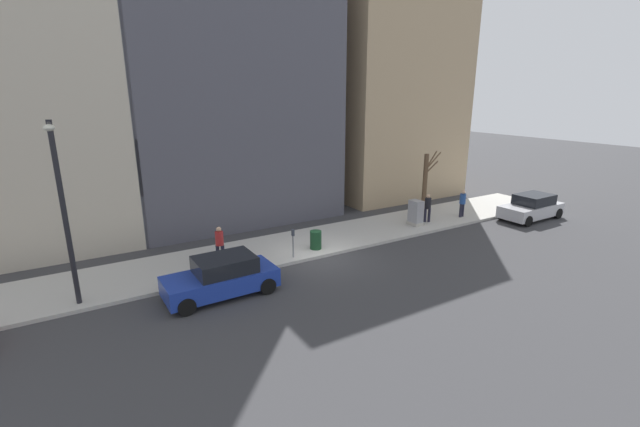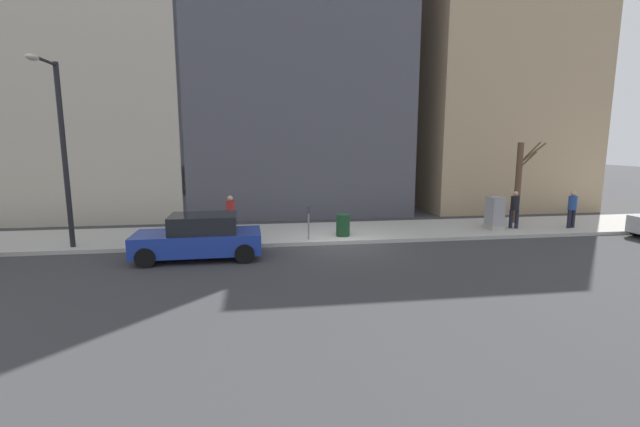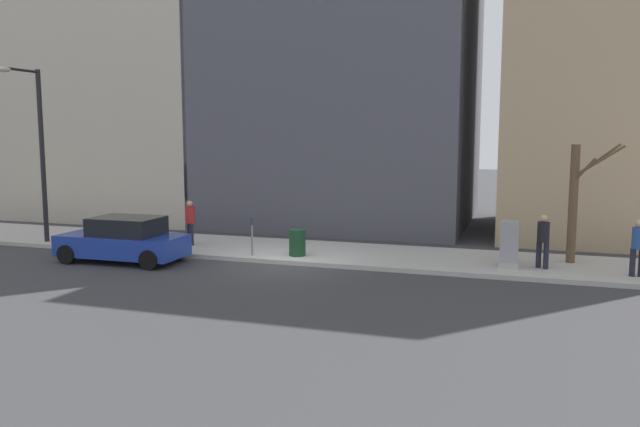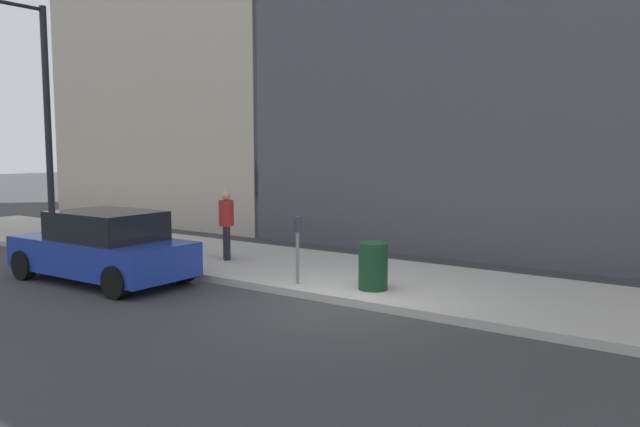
{
  "view_description": "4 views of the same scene",
  "coord_description": "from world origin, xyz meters",
  "px_view_note": "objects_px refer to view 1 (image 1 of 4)",
  "views": [
    {
      "loc": [
        -15.94,
        9.76,
        7.5
      ],
      "look_at": [
        1.4,
        -0.74,
        1.73
      ],
      "focal_mm": 24.0,
      "sensor_mm": 36.0,
      "label": 1
    },
    {
      "loc": [
        -15.88,
        3.27,
        3.91
      ],
      "look_at": [
        1.63,
        0.65,
        0.98
      ],
      "focal_mm": 24.0,
      "sensor_mm": 36.0,
      "label": 2
    },
    {
      "loc": [
        -18.66,
        -7.45,
        4.25
      ],
      "look_at": [
        0.09,
        -1.27,
        1.74
      ],
      "focal_mm": 35.0,
      "sensor_mm": 36.0,
      "label": 3
    },
    {
      "loc": [
        -9.25,
        -6.12,
        2.86
      ],
      "look_at": [
        0.21,
        0.56,
        1.62
      ],
      "focal_mm": 35.0,
      "sensor_mm": 36.0,
      "label": 4
    }
  ],
  "objects_px": {
    "pedestrian_midblock": "(428,206)",
    "office_tower_left": "(379,77)",
    "pedestrian_near_meter": "(462,202)",
    "parked_car_blue": "(222,277)",
    "utility_box": "(416,213)",
    "streetlamp": "(62,201)",
    "parking_meter": "(293,240)",
    "pedestrian_far_corner": "(220,242)",
    "trash_bin": "(316,240)",
    "parked_car_silver": "(532,207)",
    "bare_tree": "(425,183)"
  },
  "relations": [
    {
      "from": "office_tower_left",
      "to": "trash_bin",
      "type": "bearing_deg",
      "value": 130.34
    },
    {
      "from": "utility_box",
      "to": "streetlamp",
      "type": "height_order",
      "value": "streetlamp"
    },
    {
      "from": "utility_box",
      "to": "pedestrian_near_meter",
      "type": "relative_size",
      "value": 0.86
    },
    {
      "from": "parked_car_blue",
      "to": "streetlamp",
      "type": "bearing_deg",
      "value": 71.45
    },
    {
      "from": "utility_box",
      "to": "office_tower_left",
      "type": "height_order",
      "value": "office_tower_left"
    },
    {
      "from": "parking_meter",
      "to": "pedestrian_far_corner",
      "type": "height_order",
      "value": "pedestrian_far_corner"
    },
    {
      "from": "office_tower_left",
      "to": "parking_meter",
      "type": "bearing_deg",
      "value": 128.16
    },
    {
      "from": "streetlamp",
      "to": "bare_tree",
      "type": "distance_m",
      "value": 19.2
    },
    {
      "from": "pedestrian_near_meter",
      "to": "pedestrian_midblock",
      "type": "bearing_deg",
      "value": -16.94
    },
    {
      "from": "utility_box",
      "to": "pedestrian_midblock",
      "type": "relative_size",
      "value": 0.86
    },
    {
      "from": "parked_car_blue",
      "to": "pedestrian_near_meter",
      "type": "bearing_deg",
      "value": -82.92
    },
    {
      "from": "pedestrian_far_corner",
      "to": "bare_tree",
      "type": "bearing_deg",
      "value": 45.72
    },
    {
      "from": "parked_car_blue",
      "to": "pedestrian_far_corner",
      "type": "height_order",
      "value": "pedestrian_far_corner"
    },
    {
      "from": "parked_car_silver",
      "to": "parked_car_blue",
      "type": "bearing_deg",
      "value": 89.56
    },
    {
      "from": "utility_box",
      "to": "streetlamp",
      "type": "bearing_deg",
      "value": 93.42
    },
    {
      "from": "bare_tree",
      "to": "pedestrian_far_corner",
      "type": "height_order",
      "value": "bare_tree"
    },
    {
      "from": "utility_box",
      "to": "trash_bin",
      "type": "distance_m",
      "value": 6.89
    },
    {
      "from": "parking_meter",
      "to": "utility_box",
      "type": "distance_m",
      "value": 8.39
    },
    {
      "from": "parking_meter",
      "to": "bare_tree",
      "type": "bearing_deg",
      "value": -78.12
    },
    {
      "from": "parking_meter",
      "to": "trash_bin",
      "type": "distance_m",
      "value": 1.58
    },
    {
      "from": "parked_car_silver",
      "to": "office_tower_left",
      "type": "xyz_separation_m",
      "value": [
        11.43,
        3.03,
        7.84
      ]
    },
    {
      "from": "pedestrian_midblock",
      "to": "office_tower_left",
      "type": "xyz_separation_m",
      "value": [
        8.95,
        -3.23,
        7.48
      ]
    },
    {
      "from": "utility_box",
      "to": "trash_bin",
      "type": "height_order",
      "value": "utility_box"
    },
    {
      "from": "parked_car_blue",
      "to": "utility_box",
      "type": "distance_m",
      "value": 12.54
    },
    {
      "from": "pedestrian_near_meter",
      "to": "trash_bin",
      "type": "bearing_deg",
      "value": -9.2
    },
    {
      "from": "parked_car_blue",
      "to": "trash_bin",
      "type": "distance_m",
      "value": 5.8
    },
    {
      "from": "utility_box",
      "to": "trash_bin",
      "type": "xyz_separation_m",
      "value": [
        -0.4,
        6.88,
        -0.25
      ]
    },
    {
      "from": "parked_car_silver",
      "to": "parking_meter",
      "type": "height_order",
      "value": "parked_car_silver"
    },
    {
      "from": "utility_box",
      "to": "pedestrian_midblock",
      "type": "distance_m",
      "value": 1.01
    },
    {
      "from": "bare_tree",
      "to": "pedestrian_midblock",
      "type": "relative_size",
      "value": 2.31
    },
    {
      "from": "streetlamp",
      "to": "pedestrian_near_meter",
      "type": "height_order",
      "value": "streetlamp"
    },
    {
      "from": "parked_car_blue",
      "to": "pedestrian_far_corner",
      "type": "xyz_separation_m",
      "value": [
        2.84,
        -0.88,
        0.35
      ]
    },
    {
      "from": "pedestrian_near_meter",
      "to": "pedestrian_midblock",
      "type": "distance_m",
      "value": 2.6
    },
    {
      "from": "pedestrian_near_meter",
      "to": "parked_car_blue",
      "type": "bearing_deg",
      "value": -1.89
    },
    {
      "from": "parking_meter",
      "to": "pedestrian_midblock",
      "type": "distance_m",
      "value": 9.38
    },
    {
      "from": "streetlamp",
      "to": "pedestrian_near_meter",
      "type": "bearing_deg",
      "value": -87.86
    },
    {
      "from": "utility_box",
      "to": "pedestrian_far_corner",
      "type": "height_order",
      "value": "pedestrian_far_corner"
    },
    {
      "from": "parking_meter",
      "to": "pedestrian_far_corner",
      "type": "bearing_deg",
      "value": 68.92
    },
    {
      "from": "parking_meter",
      "to": "utility_box",
      "type": "xyz_separation_m",
      "value": [
        0.85,
        -8.35,
        -0.13
      ]
    },
    {
      "from": "utility_box",
      "to": "parking_meter",
      "type": "bearing_deg",
      "value": 95.81
    },
    {
      "from": "bare_tree",
      "to": "pedestrian_midblock",
      "type": "xyz_separation_m",
      "value": [
        -1.25,
        0.94,
        -1.07
      ]
    },
    {
      "from": "pedestrian_far_corner",
      "to": "office_tower_left",
      "type": "distance_m",
      "value": 19.37
    },
    {
      "from": "office_tower_left",
      "to": "utility_box",
      "type": "bearing_deg",
      "value": 154.98
    },
    {
      "from": "streetlamp",
      "to": "bare_tree",
      "type": "relative_size",
      "value": 1.7
    },
    {
      "from": "streetlamp",
      "to": "bare_tree",
      "type": "height_order",
      "value": "streetlamp"
    },
    {
      "from": "pedestrian_midblock",
      "to": "parked_car_silver",
      "type": "bearing_deg",
      "value": -173.79
    },
    {
      "from": "streetlamp",
      "to": "pedestrian_midblock",
      "type": "relative_size",
      "value": 3.92
    },
    {
      "from": "trash_bin",
      "to": "pedestrian_near_meter",
      "type": "distance_m",
      "value": 10.45
    },
    {
      "from": "parking_meter",
      "to": "parked_car_silver",
      "type": "bearing_deg",
      "value": -95.71
    },
    {
      "from": "parked_car_blue",
      "to": "parking_meter",
      "type": "bearing_deg",
      "value": -68.12
    }
  ]
}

